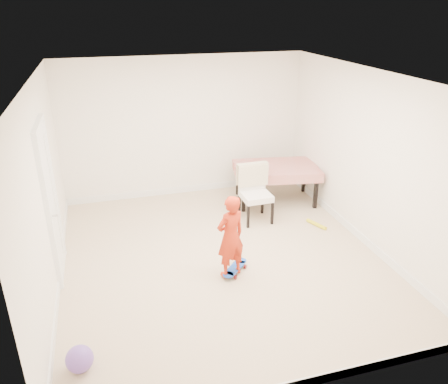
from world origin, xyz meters
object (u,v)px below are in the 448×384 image
object	(u,v)px
dining_table	(276,184)
balloon	(80,359)
dining_chair	(256,194)
skateboard	(235,270)
child	(231,239)

from	to	relation	value
dining_table	balloon	distance (m)	4.77
dining_chair	skateboard	size ratio (longest dim) A/B	1.81
skateboard	child	bearing A→B (deg)	173.64
child	balloon	bearing A→B (deg)	11.31
dining_table	balloon	size ratio (longest dim) A/B	5.33
dining_table	balloon	bearing A→B (deg)	-126.55
dining_table	skateboard	bearing A→B (deg)	-114.92
dining_table	child	distance (m)	2.62
dining_chair	skateboard	distance (m)	1.67
dining_table	skateboard	size ratio (longest dim) A/B	2.77
dining_chair	balloon	size ratio (longest dim) A/B	3.47
balloon	skateboard	bearing A→B (deg)	31.25
dining_table	dining_chair	distance (m)	0.91
dining_table	dining_chair	size ratio (longest dim) A/B	1.54
dining_table	balloon	world-z (taller)	dining_table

